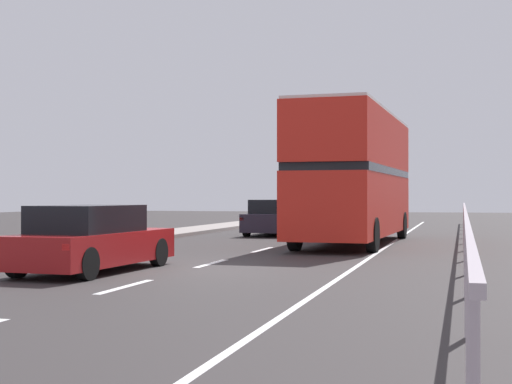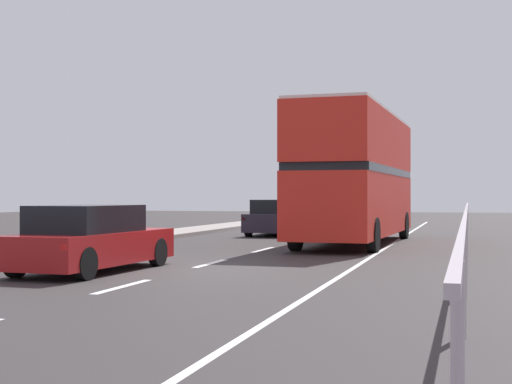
# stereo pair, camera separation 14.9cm
# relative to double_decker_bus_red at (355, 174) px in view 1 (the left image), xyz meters

# --- Properties ---
(ground_plane) EXTENTS (75.40, 120.00, 0.10)m
(ground_plane) POSITION_rel_double_decker_bus_red_xyz_m (-2.29, -9.60, -2.39)
(ground_plane) COLOR #312D2D
(lane_paint_markings) EXTENTS (3.58, 46.00, 0.01)m
(lane_paint_markings) POSITION_rel_double_decker_bus_red_xyz_m (-0.19, -0.77, -2.34)
(lane_paint_markings) COLOR silver
(lane_paint_markings) RESTS_ON ground
(bridge_side_railing) EXTENTS (0.10, 42.00, 1.21)m
(bridge_side_railing) POSITION_rel_double_decker_bus_red_xyz_m (3.56, -0.60, -1.38)
(bridge_side_railing) COLOR #B7A8B3
(bridge_side_railing) RESTS_ON ground
(double_decker_bus_red) EXTENTS (2.87, 10.42, 4.38)m
(double_decker_bus_red) POSITION_rel_double_decker_bus_red_xyz_m (0.00, 0.00, 0.00)
(double_decker_bus_red) COLOR red
(double_decker_bus_red) RESTS_ON ground
(hatchback_car_near) EXTENTS (1.96, 4.61, 1.42)m
(hatchback_car_near) POSITION_rel_double_decker_bus_red_xyz_m (-4.11, -10.73, -1.66)
(hatchback_car_near) COLOR maroon
(hatchback_car_near) RESTS_ON ground
(sedan_car_ahead) EXTENTS (1.99, 4.33, 1.46)m
(sedan_car_ahead) POSITION_rel_double_decker_bus_red_xyz_m (-3.87, 4.82, -1.64)
(sedan_car_ahead) COLOR #241E2C
(sedan_car_ahead) RESTS_ON ground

